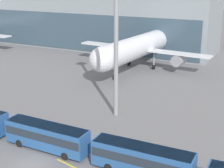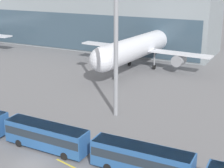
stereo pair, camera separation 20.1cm
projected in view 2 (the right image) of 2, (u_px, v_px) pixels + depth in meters
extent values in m
plane|color=slate|center=(33.00, 164.00, 40.80)|extent=(440.00, 440.00, 0.00)
cube|color=gray|center=(27.00, 12.00, 119.70)|extent=(129.63, 19.75, 19.34)
cube|color=#384C5B|center=(8.00, 26.00, 112.37)|extent=(127.04, 0.20, 10.64)
cylinder|color=silver|center=(138.00, 47.00, 81.07)|extent=(7.78, 31.69, 5.21)
sphere|color=silver|center=(102.00, 60.00, 68.36)|extent=(5.11, 5.11, 5.11)
cone|color=silver|center=(165.00, 37.00, 93.78)|extent=(5.50, 7.27, 4.95)
cube|color=silver|center=(142.00, 49.00, 82.89)|extent=(34.16, 5.86, 0.35)
cylinder|color=gray|center=(179.00, 60.00, 78.55)|extent=(2.86, 3.59, 2.59)
cylinder|color=gray|center=(109.00, 51.00, 88.15)|extent=(2.86, 3.59, 2.59)
cube|color=red|center=(165.00, 21.00, 91.78)|extent=(0.84, 5.38, 7.67)
cube|color=silver|center=(164.00, 36.00, 93.00)|extent=(13.77, 4.31, 0.28)
cylinder|color=gray|center=(115.00, 67.00, 73.35)|extent=(0.36, 0.36, 4.41)
cylinder|color=black|center=(115.00, 77.00, 74.01)|extent=(0.54, 1.13, 1.10)
cylinder|color=gray|center=(154.00, 58.00, 81.72)|extent=(0.36, 0.36, 4.41)
cylinder|color=black|center=(154.00, 67.00, 82.38)|extent=(0.54, 1.13, 1.10)
cylinder|color=gray|center=(130.00, 55.00, 85.14)|extent=(0.36, 0.36, 4.41)
cylinder|color=black|center=(129.00, 63.00, 85.80)|extent=(0.54, 1.13, 1.10)
cube|color=#285693|center=(46.00, 136.00, 43.76)|extent=(11.71, 2.77, 3.02)
cube|color=#232D38|center=(46.00, 134.00, 43.67)|extent=(11.48, 2.79, 1.06)
cube|color=silver|center=(46.00, 125.00, 43.33)|extent=(11.36, 2.68, 0.12)
cylinder|color=black|center=(75.00, 148.00, 43.56)|extent=(1.00, 0.32, 1.00)
cylinder|color=black|center=(64.00, 156.00, 41.55)|extent=(1.00, 0.32, 1.00)
cylinder|color=black|center=(31.00, 136.00, 46.80)|extent=(1.00, 0.32, 1.00)
cylinder|color=black|center=(19.00, 143.00, 44.79)|extent=(1.00, 0.32, 1.00)
cube|color=#285693|center=(141.00, 159.00, 38.18)|extent=(11.71, 2.74, 3.02)
cube|color=#232D38|center=(141.00, 157.00, 38.09)|extent=(11.48, 2.77, 1.06)
cube|color=silver|center=(142.00, 147.00, 37.74)|extent=(11.36, 2.66, 0.12)
cylinder|color=black|center=(117.00, 158.00, 41.15)|extent=(1.00, 0.31, 1.00)
cylinder|color=black|center=(108.00, 167.00, 39.10)|extent=(1.00, 0.31, 1.00)
cylinder|color=gray|center=(116.00, 36.00, 51.46)|extent=(0.70, 0.70, 25.45)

